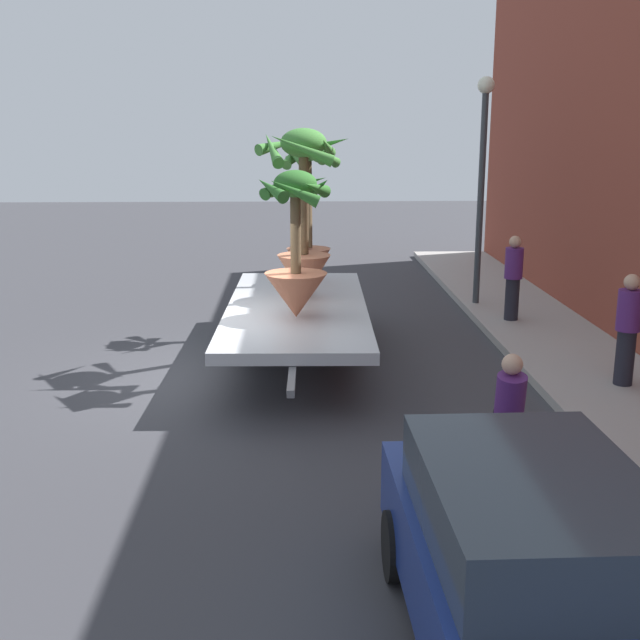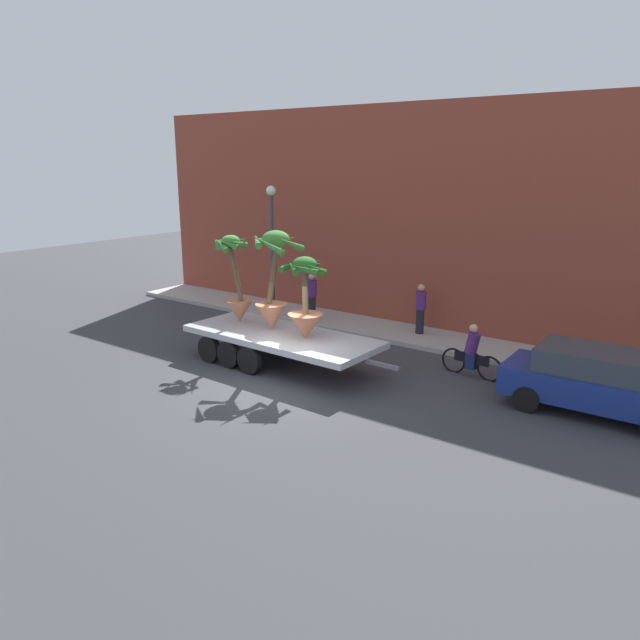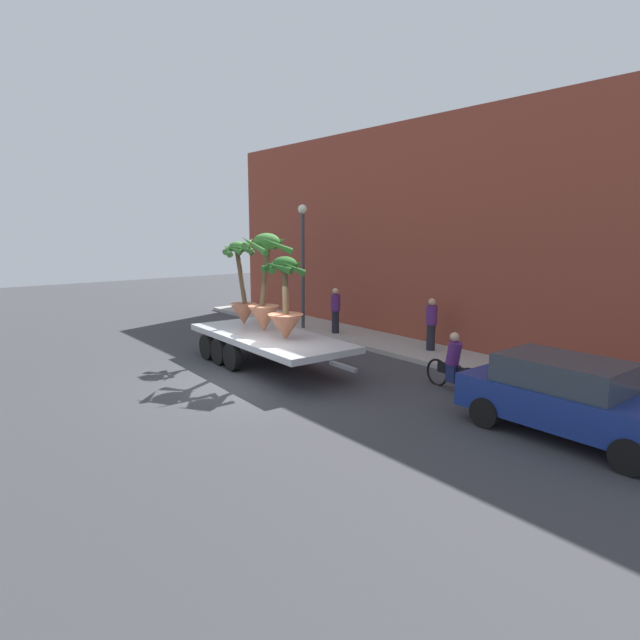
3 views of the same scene
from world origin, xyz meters
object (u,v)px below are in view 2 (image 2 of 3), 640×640
object	(u,v)px
parked_car	(596,381)
pedestrian_near_gate	(312,295)
pedestrian_far_left	(421,308)
street_lamp	(272,234)
flatbed_trailer	(275,339)
cyclist	(472,353)
potted_palm_middle	(236,284)
potted_palm_front	(305,305)
potted_palm_rear	(273,285)

from	to	relation	value
parked_car	pedestrian_near_gate	world-z (taller)	pedestrian_near_gate
pedestrian_far_left	street_lamp	size ratio (longest dim) A/B	0.35
flatbed_trailer	cyclist	xyz separation A→B (m)	(5.14, 2.39, -0.10)
pedestrian_near_gate	street_lamp	bearing A→B (deg)	-167.06
potted_palm_middle	street_lamp	distance (m)	4.26
parked_car	potted_palm_middle	bearing A→B (deg)	-172.01
street_lamp	flatbed_trailer	bearing A→B (deg)	-48.91
pedestrian_near_gate	potted_palm_front	bearing A→B (deg)	-55.16
pedestrian_near_gate	street_lamp	distance (m)	2.72
parked_car	pedestrian_far_left	xyz separation A→B (m)	(-6.26, 3.27, 0.22)
potted_palm_middle	potted_palm_front	bearing A→B (deg)	-5.31
potted_palm_rear	parked_car	bearing A→B (deg)	10.29
pedestrian_far_left	flatbed_trailer	bearing A→B (deg)	-114.34
pedestrian_near_gate	street_lamp	xyz separation A→B (m)	(-1.58, -0.36, 2.19)
potted_palm_rear	pedestrian_near_gate	distance (m)	4.77
potted_palm_middle	street_lamp	bearing A→B (deg)	114.81
cyclist	street_lamp	size ratio (longest dim) A/B	0.38
potted_palm_front	pedestrian_far_left	xyz separation A→B (m)	(1.10, 4.98, -0.92)
potted_palm_rear	pedestrian_far_left	world-z (taller)	potted_palm_rear
potted_palm_front	flatbed_trailer	bearing A→B (deg)	178.81
potted_palm_middle	parked_car	size ratio (longest dim) A/B	0.62
potted_palm_rear	cyclist	size ratio (longest dim) A/B	1.62
flatbed_trailer	street_lamp	world-z (taller)	street_lamp
potted_palm_front	street_lamp	bearing A→B (deg)	139.06
potted_palm_rear	parked_car	xyz separation A→B (m)	(8.65, 1.57, -1.53)
potted_palm_rear	pedestrian_near_gate	world-z (taller)	potted_palm_rear
flatbed_trailer	pedestrian_near_gate	distance (m)	4.75
potted_palm_rear	pedestrian_far_left	size ratio (longest dim) A/B	1.74
parked_car	street_lamp	size ratio (longest dim) A/B	0.89
potted_palm_front	potted_palm_rear	bearing A→B (deg)	173.91
cyclist	pedestrian_far_left	size ratio (longest dim) A/B	1.08
potted_palm_rear	pedestrian_near_gate	size ratio (longest dim) A/B	1.74
potted_palm_front	parked_car	xyz separation A→B (m)	(7.36, 1.71, -1.13)
flatbed_trailer	potted_palm_rear	xyz separation A→B (m)	(-0.15, 0.11, 1.59)
potted_palm_rear	potted_palm_middle	bearing A→B (deg)	175.32
potted_palm_rear	pedestrian_near_gate	xyz separation A→B (m)	(-1.75, 4.23, -1.31)
potted_palm_front	potted_palm_middle	bearing A→B (deg)	174.69
street_lamp	pedestrian_near_gate	bearing A→B (deg)	12.94
parked_car	potted_palm_front	bearing A→B (deg)	-166.93
potted_palm_rear	potted_palm_middle	world-z (taller)	potted_palm_rear
potted_palm_rear	street_lamp	world-z (taller)	street_lamp
potted_palm_front	street_lamp	distance (m)	6.25
potted_palm_rear	parked_car	world-z (taller)	potted_palm_rear
pedestrian_far_left	street_lamp	xyz separation A→B (m)	(-5.72, -0.97, 2.19)
flatbed_trailer	street_lamp	size ratio (longest dim) A/B	1.45
potted_palm_rear	parked_car	distance (m)	8.92
parked_car	street_lamp	world-z (taller)	street_lamp
parked_car	pedestrian_near_gate	xyz separation A→B (m)	(-10.40, 2.66, 0.22)
potted_palm_rear	pedestrian_far_left	bearing A→B (deg)	63.76
street_lamp	potted_palm_rear	bearing A→B (deg)	-49.29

